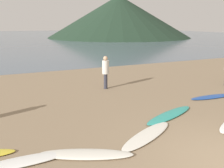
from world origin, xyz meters
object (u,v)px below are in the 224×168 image
(surfboard_3, at_px, (86,154))
(surfboard_4, at_px, (147,135))
(surfboard_5, at_px, (170,115))
(surfboard_7, at_px, (212,97))
(surfboard_2, at_px, (21,162))
(person_3, at_px, (106,70))

(surfboard_3, height_order, surfboard_4, surfboard_3)
(surfboard_3, xyz_separation_m, surfboard_5, (3.48, 1.28, -0.01))
(surfboard_3, xyz_separation_m, surfboard_7, (6.48, 2.26, -0.01))
(surfboard_3, relative_size, surfboard_4, 0.99)
(surfboard_5, bearing_deg, surfboard_2, 171.40)
(surfboard_7, bearing_deg, surfboard_3, -157.18)
(surfboard_2, distance_m, surfboard_5, 5.04)
(surfboard_4, distance_m, surfboard_7, 4.98)
(surfboard_5, bearing_deg, surfboard_4, -167.15)
(surfboard_3, xyz_separation_m, surfboard_4, (1.92, 0.28, -0.01))
(surfboard_3, relative_size, person_3, 1.43)
(surfboard_4, distance_m, surfboard_5, 1.86)
(surfboard_7, xyz_separation_m, person_3, (-3.68, 3.25, 0.92))
(surfboard_4, relative_size, person_3, 1.45)
(surfboard_2, height_order, surfboard_7, surfboard_2)
(surfboard_4, xyz_separation_m, person_3, (0.88, 5.24, 0.92))
(surfboard_5, height_order, person_3, person_3)
(surfboard_2, bearing_deg, surfboard_5, 12.14)
(surfboard_4, distance_m, person_3, 5.39)
(person_3, bearing_deg, surfboard_4, -40.21)
(surfboard_2, relative_size, surfboard_4, 0.94)
(surfboard_2, bearing_deg, surfboard_3, -10.48)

